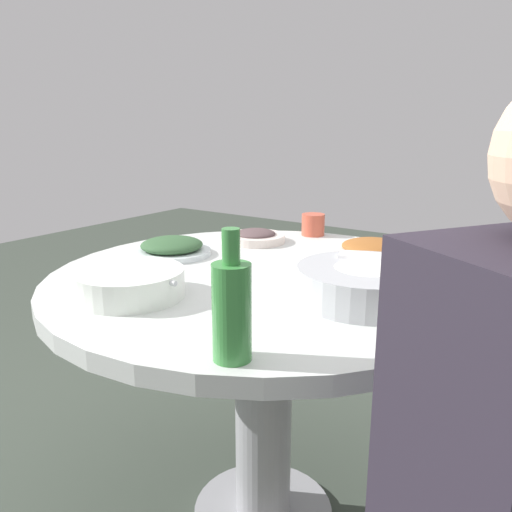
{
  "coord_description": "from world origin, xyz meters",
  "views": [
    {
      "loc": [
        -0.71,
        1.07,
        1.13
      ],
      "look_at": [
        -0.04,
        0.09,
        0.82
      ],
      "focal_mm": 36.39,
      "sensor_mm": 36.0,
      "label": 1
    }
  ],
  "objects": [
    {
      "name": "soup_bowl",
      "position": [
        0.15,
        0.32,
        0.77
      ],
      "size": [
        0.27,
        0.25,
        0.06
      ],
      "color": "white",
      "rests_on": "round_dining_table"
    },
    {
      "name": "dish_eggplant",
      "position": [
        0.23,
        -0.29,
        0.76
      ],
      "size": [
        0.19,
        0.19,
        0.04
      ],
      "color": "silver",
      "rests_on": "round_dining_table"
    },
    {
      "name": "tea_cup_near",
      "position": [
        -0.48,
        0.19,
        0.77
      ],
      "size": [
        0.06,
        0.06,
        0.05
      ],
      "primitive_type": "cylinder",
      "color": "silver",
      "rests_on": "round_dining_table"
    },
    {
      "name": "dish_greens",
      "position": [
        0.34,
        -0.01,
        0.77
      ],
      "size": [
        0.23,
        0.23,
        0.05
      ],
      "color": "silver",
      "rests_on": "round_dining_table"
    },
    {
      "name": "dish_stirfry",
      "position": [
        -0.16,
        -0.34,
        0.76
      ],
      "size": [
        0.25,
        0.25,
        0.05
      ],
      "color": "white",
      "rests_on": "round_dining_table"
    },
    {
      "name": "green_bottle",
      "position": [
        -0.23,
        0.44,
        0.83
      ],
      "size": [
        0.07,
        0.07,
        0.22
      ],
      "color": "#3B893F",
      "rests_on": "round_dining_table"
    },
    {
      "name": "rice_bowl",
      "position": [
        -0.3,
        0.04,
        0.78
      ],
      "size": [
        0.31,
        0.31,
        0.08
      ],
      "color": "#B2B5BA",
      "rests_on": "round_dining_table"
    },
    {
      "name": "round_dining_table",
      "position": [
        0.0,
        0.0,
        0.59
      ],
      "size": [
        1.11,
        1.11,
        0.74
      ],
      "color": "#99999E",
      "rests_on": "ground"
    },
    {
      "name": "tea_cup_far",
      "position": [
        0.12,
        -0.49,
        0.78
      ],
      "size": [
        0.08,
        0.08,
        0.07
      ],
      "primitive_type": "cylinder",
      "color": "#C8533C",
      "rests_on": "round_dining_table"
    }
  ]
}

